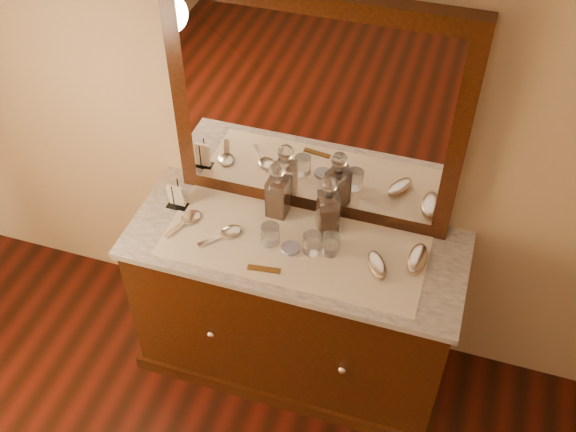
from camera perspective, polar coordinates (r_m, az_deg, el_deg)
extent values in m
plane|color=tan|center=(2.68, 2.60, 10.24)|extent=(4.50, 4.50, 0.00)
cube|color=black|center=(3.16, 0.56, -7.79)|extent=(1.40, 0.55, 0.82)
cube|color=black|center=(3.46, 0.51, -11.57)|extent=(1.46, 0.59, 0.08)
sphere|color=silver|center=(3.04, -6.57, -9.95)|extent=(0.04, 0.04, 0.04)
sphere|color=silver|center=(2.92, 4.62, -12.88)|extent=(0.04, 0.04, 0.04)
cube|color=white|center=(2.83, 0.61, -2.50)|extent=(1.44, 0.59, 0.03)
cube|color=black|center=(2.67, 2.27, 8.79)|extent=(1.20, 0.08, 1.00)
cube|color=white|center=(2.65, 2.07, 8.38)|extent=(1.06, 0.01, 0.86)
cube|color=white|center=(2.81, 0.50, -2.54)|extent=(1.10, 0.45, 0.00)
cylinder|color=silver|center=(2.79, 0.22, -2.75)|extent=(0.09, 0.09, 0.01)
cube|color=brown|center=(2.72, -2.05, -4.53)|extent=(0.14, 0.04, 0.01)
cube|color=black|center=(3.02, -9.35, 0.88)|extent=(0.09, 0.06, 0.01)
cylinder|color=black|center=(2.96, -9.72, 1.46)|extent=(0.01, 0.01, 0.14)
cylinder|color=black|center=(2.99, -9.27, 2.14)|extent=(0.01, 0.01, 0.14)
cube|color=white|center=(2.98, -9.49, 1.74)|extent=(0.07, 0.03, 0.11)
cube|color=brown|center=(2.90, -0.87, 1.22)|extent=(0.07, 0.07, 0.13)
cube|color=white|center=(2.88, -0.87, 1.62)|extent=(0.09, 0.09, 0.18)
cylinder|color=white|center=(2.81, -0.90, 3.22)|extent=(0.04, 0.04, 0.03)
sphere|color=white|center=(2.78, -0.91, 4.02)|extent=(0.07, 0.07, 0.07)
cube|color=brown|center=(2.84, 3.39, -0.06)|extent=(0.09, 0.09, 0.13)
cube|color=white|center=(2.82, 3.41, 0.34)|extent=(0.11, 0.11, 0.18)
cylinder|color=white|center=(2.75, 3.50, 1.94)|extent=(0.05, 0.05, 0.03)
sphere|color=white|center=(2.72, 3.55, 2.73)|extent=(0.09, 0.09, 0.07)
ellipsoid|color=#A48164|center=(2.74, 7.52, -4.31)|extent=(0.13, 0.16, 0.02)
ellipsoid|color=silver|center=(2.72, 7.55, -4.05)|extent=(0.13, 0.16, 0.02)
ellipsoid|color=#A48164|center=(2.78, 10.88, -3.77)|extent=(0.08, 0.17, 0.02)
ellipsoid|color=silver|center=(2.77, 10.94, -3.48)|extent=(0.08, 0.17, 0.02)
ellipsoid|color=silver|center=(2.94, -8.24, -0.08)|extent=(0.11, 0.12, 0.02)
cube|color=silver|center=(2.91, -9.46, -1.07)|extent=(0.07, 0.13, 0.01)
ellipsoid|color=silver|center=(2.86, -4.90, -1.33)|extent=(0.13, 0.13, 0.02)
cube|color=silver|center=(2.84, -6.49, -2.04)|extent=(0.10, 0.11, 0.01)
cylinder|color=white|center=(2.79, -1.52, -1.57)|extent=(0.08, 0.08, 0.09)
cylinder|color=white|center=(2.76, 2.08, -2.33)|extent=(0.08, 0.08, 0.09)
cylinder|color=white|center=(2.76, 3.63, -2.41)|extent=(0.08, 0.08, 0.09)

